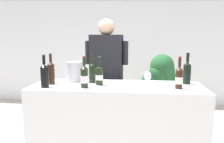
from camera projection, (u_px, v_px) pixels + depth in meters
wall_back at (127, 41)px, 4.91m from camera, size 8.00×0.10×2.80m
counter at (117, 128)px, 2.50m from camera, size 1.85×0.63×0.97m
wine_bottle_0 at (99, 75)px, 2.42m from camera, size 0.08×0.08×0.31m
wine_bottle_1 at (179, 78)px, 2.24m from camera, size 0.07×0.07×0.33m
wine_bottle_2 at (187, 72)px, 2.47m from camera, size 0.08×0.08×0.35m
wine_bottle_3 at (51, 72)px, 2.47m from camera, size 0.08×0.08×0.34m
wine_bottle_4 at (92, 72)px, 2.54m from camera, size 0.07×0.07×0.33m
wine_bottle_5 at (45, 75)px, 2.30m from camera, size 0.08×0.08×0.34m
wine_bottle_6 at (84, 77)px, 2.29m from camera, size 0.08×0.08×0.33m
wine_glass at (148, 77)px, 2.21m from camera, size 0.07×0.07×0.19m
ice_bucket at (74, 71)px, 2.63m from camera, size 0.20×0.20×0.23m
person_server at (107, 84)px, 3.06m from camera, size 0.58×0.26×1.72m
potted_shrub at (160, 82)px, 3.74m from camera, size 0.59×0.56×1.21m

